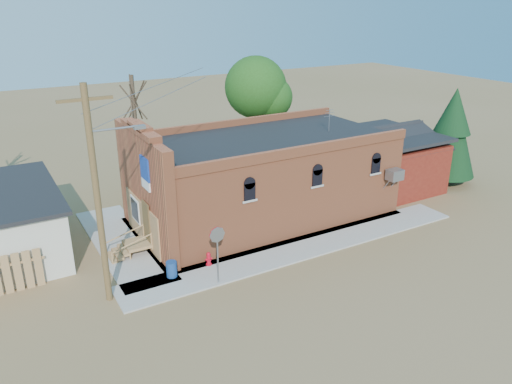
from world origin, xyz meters
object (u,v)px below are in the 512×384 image
fire_hydrant (209,259)px  stop_sign (217,240)px  utility_pole (98,193)px  brick_bar (260,178)px  trash_barrel (172,269)px

fire_hydrant → stop_sign: bearing=-100.7°
utility_pole → fire_hydrant: utility_pole is taller
brick_bar → stop_sign: 7.67m
stop_sign → trash_barrel: (-1.60, 1.50, -1.70)m
trash_barrel → fire_hydrant: bearing=3.7°
stop_sign → trash_barrel: bearing=155.9°
fire_hydrant → brick_bar: bearing=36.8°
utility_pole → fire_hydrant: 6.45m
fire_hydrant → stop_sign: stop_sign is taller
utility_pole → fire_hydrant: bearing=5.1°
brick_bar → stop_sign: (-5.35, -5.49, -0.19)m
utility_pole → trash_barrel: utility_pole is taller
brick_bar → trash_barrel: 8.23m
brick_bar → fire_hydrant: (-5.06, -3.87, -1.94)m
stop_sign → brick_bar: bearing=64.9°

